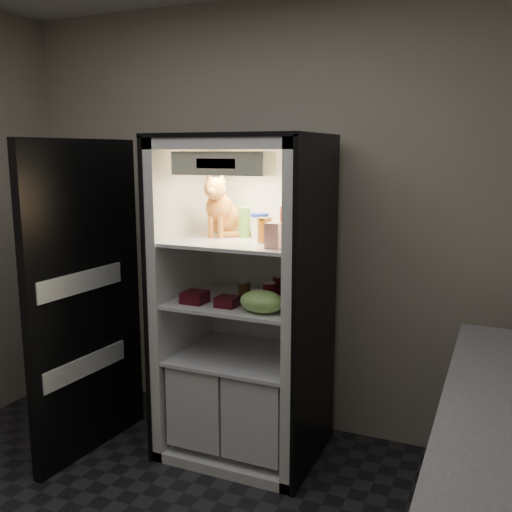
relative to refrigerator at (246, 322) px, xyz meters
The scene contains 16 objects.
room_shell 1.61m from the refrigerator, 90.00° to the right, with size 3.60×3.60×3.60m.
refrigerator is the anchor object (origin of this frame).
fridge_door 0.94m from the refrigerator, 155.29° to the right, with size 0.13×0.87×1.85m.
tabby_cat 0.66m from the refrigerator, 167.95° to the left, with size 0.33×0.36×0.38m.
parmesan_shaker 0.59m from the refrigerator, 128.41° to the left, with size 0.07×0.07×0.17m.
mayo_tub 0.58m from the refrigerator, 28.64° to the left, with size 0.10×0.10×0.14m.
salsa_jar 0.60m from the refrigerator, 32.69° to the right, with size 0.08×0.08×0.14m.
pepper_jar 0.66m from the refrigerator, ahead, with size 0.12×0.12×0.21m.
cream_carton 0.68m from the refrigerator, 42.86° to the right, with size 0.08×0.08×0.13m, color white.
soda_can_a 0.28m from the refrigerator, 20.65° to the left, with size 0.07×0.07×0.13m.
soda_can_b 0.36m from the refrigerator, ahead, with size 0.07×0.07×0.13m.
soda_can_c 0.31m from the refrigerator, 29.93° to the right, with size 0.07×0.07×0.13m.
condiment_jar 0.20m from the refrigerator, 127.20° to the right, with size 0.07×0.07×0.10m.
grape_bag 0.39m from the refrigerator, 50.89° to the right, with size 0.24×0.18×0.12m, color #91C85D.
berry_box_left 0.36m from the refrigerator, 133.37° to the right, with size 0.13×0.13×0.06m, color #4B0C15.
berry_box_right 0.29m from the refrigerator, 92.93° to the right, with size 0.11×0.11×0.06m, color #4B0C15.
Camera 1 is at (1.35, -1.55, 1.78)m, focal length 40.00 mm.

